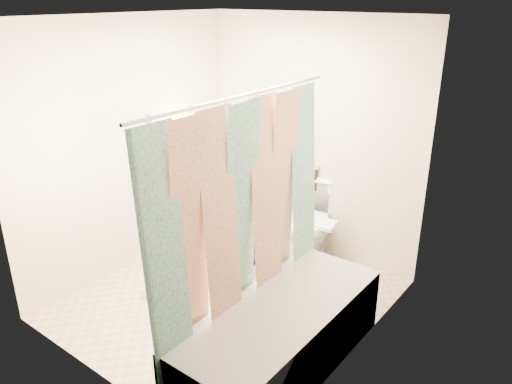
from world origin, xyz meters
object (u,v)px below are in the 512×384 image
Objects in this scene: cleaning_caddy at (170,287)px; plumber at (246,199)px; bathtub at (280,335)px; toilet at (314,223)px.

plumber is at bearing 53.75° from cleaning_caddy.
bathtub is 2.14× the size of toilet.
toilet is at bearing 49.66° from cleaning_caddy.
cleaning_caddy is (-1.31, 0.14, -0.18)m from bathtub.
bathtub is at bearing -77.25° from toilet.
toilet is 1.56m from cleaning_caddy.
plumber is (-1.01, 0.88, 0.51)m from bathtub.
plumber reaches higher than bathtub.
bathtub is 1.43m from plumber.
toilet is 2.20× the size of cleaning_caddy.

